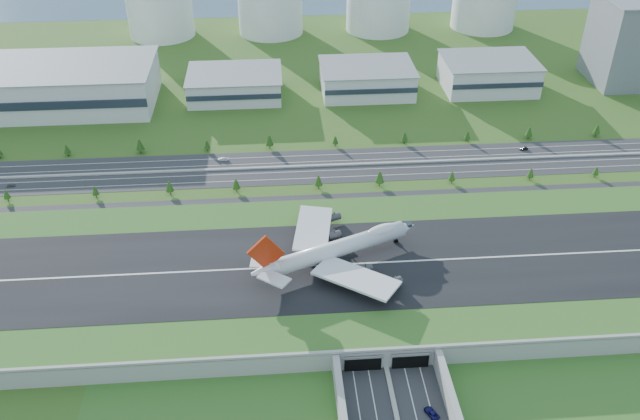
{
  "coord_description": "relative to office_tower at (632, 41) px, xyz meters",
  "views": [
    {
      "loc": [
        -36.46,
        -217.1,
        181.04
      ],
      "look_at": [
        -17.19,
        35.0,
        12.09
      ],
      "focal_mm": 38.0,
      "sensor_mm": 36.0,
      "label": 1
    }
  ],
  "objects": [
    {
      "name": "north_expressway",
      "position": [
        -200.0,
        -100.0,
        -27.44
      ],
      "size": [
        560.0,
        36.0,
        0.12
      ],
      "primitive_type": "cube",
      "color": "#28282B",
      "rests_on": "ground"
    },
    {
      "name": "hangar_mid_a",
      "position": [
        -260.0,
        -5.0,
        -20.0
      ],
      "size": [
        58.0,
        42.0,
        15.0
      ],
      "primitive_type": "cube",
      "color": "silver",
      "rests_on": "ground"
    },
    {
      "name": "fuel_tank_c",
      "position": [
        -150.0,
        115.0,
        -10.0
      ],
      "size": [
        50.0,
        50.0,
        35.0
      ],
      "primitive_type": "cylinder",
      "color": "white",
      "rests_on": "ground"
    },
    {
      "name": "hangar_mid_b",
      "position": [
        -175.0,
        -5.0,
        -19.0
      ],
      "size": [
        58.0,
        42.0,
        17.0
      ],
      "primitive_type": "cube",
      "color": "silver",
      "rests_on": "ground"
    },
    {
      "name": "boeing_747",
      "position": [
        -212.76,
        -192.7,
        -12.81
      ],
      "size": [
        72.22,
        66.84,
        23.71
      ],
      "rotation": [
        0.0,
        0.0,
        0.4
      ],
      "color": "silver",
      "rests_on": "airfield_deck"
    },
    {
      "name": "fuel_tank_b",
      "position": [
        -235.0,
        115.0,
        -10.0
      ],
      "size": [
        50.0,
        50.0,
        35.0
      ],
      "primitive_type": "cylinder",
      "color": "white",
      "rests_on": "ground"
    },
    {
      "name": "hangar_west",
      "position": [
        -370.0,
        -10.0,
        -15.0
      ],
      "size": [
        120.0,
        60.0,
        25.0
      ],
      "primitive_type": "cube",
      "color": "silver",
      "rests_on": "ground"
    },
    {
      "name": "car_4",
      "position": [
        -370.76,
        -108.61,
        -26.69
      ],
      "size": [
        4.23,
        2.18,
        1.38
      ],
      "primitive_type": "imported",
      "rotation": [
        0.0,
        0.0,
        1.71
      ],
      "color": "#4E4E53",
      "rests_on": "ground"
    },
    {
      "name": "car_5",
      "position": [
        -98.3,
        -90.63,
        -26.62
      ],
      "size": [
        4.79,
        2.31,
        1.51
      ],
      "primitive_type": "imported",
      "rotation": [
        0.0,
        0.0,
        -1.41
      ],
      "color": "black",
      "rests_on": "ground"
    },
    {
      "name": "airfield_deck",
      "position": [
        -200.0,
        -195.09,
        -23.38
      ],
      "size": [
        520.0,
        100.0,
        9.2
      ],
      "color": "#969691",
      "rests_on": "ground"
    },
    {
      "name": "car_7",
      "position": [
        -264.58,
        -89.74,
        -26.52
      ],
      "size": [
        6.24,
        3.37,
        1.72
      ],
      "primitive_type": "imported",
      "rotation": [
        0.0,
        0.0,
        -1.74
      ],
      "color": "white",
      "rests_on": "ground"
    },
    {
      "name": "fuel_tank_d",
      "position": [
        -65.0,
        115.0,
        -10.0
      ],
      "size": [
        50.0,
        50.0,
        35.0
      ],
      "primitive_type": "cylinder",
      "color": "white",
      "rests_on": "ground"
    },
    {
      "name": "fuel_tank_a",
      "position": [
        -320.0,
        115.0,
        -10.0
      ],
      "size": [
        50.0,
        50.0,
        35.0
      ],
      "primitive_type": "cylinder",
      "color": "white",
      "rests_on": "ground"
    },
    {
      "name": "hangar_mid_c",
      "position": [
        -95.0,
        -5.0,
        -18.0
      ],
      "size": [
        58.0,
        42.0,
        19.0
      ],
      "primitive_type": "cube",
      "color": "silver",
      "rests_on": "ground"
    },
    {
      "name": "ground",
      "position": [
        -200.0,
        -195.0,
        -27.5
      ],
      "size": [
        1200.0,
        1200.0,
        0.0
      ],
      "primitive_type": "plane",
      "color": "#2D5B1C",
      "rests_on": "ground"
    },
    {
      "name": "office_tower",
      "position": [
        0.0,
        0.0,
        0.0
      ],
      "size": [
        46.0,
        46.0,
        55.0
      ],
      "primitive_type": "cube",
      "color": "slate",
      "rests_on": "ground"
    },
    {
      "name": "tree_row",
      "position": [
        -180.08,
        -98.56,
        -22.94
      ],
      "size": [
        502.55,
        48.67,
        8.36
      ],
      "color": "#3D2819",
      "rests_on": "ground"
    },
    {
      "name": "car_2",
      "position": [
        -188.27,
        -266.71,
        -26.53
      ],
      "size": [
        5.1,
        6.72,
        1.7
      ],
      "primitive_type": "imported",
      "rotation": [
        0.0,
        0.0,
        3.57
      ],
      "color": "#0E0E47",
      "rests_on": "ground"
    }
  ]
}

